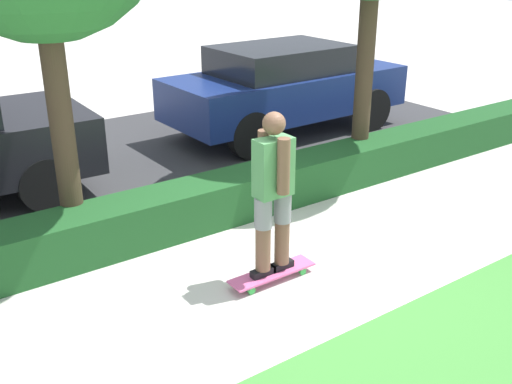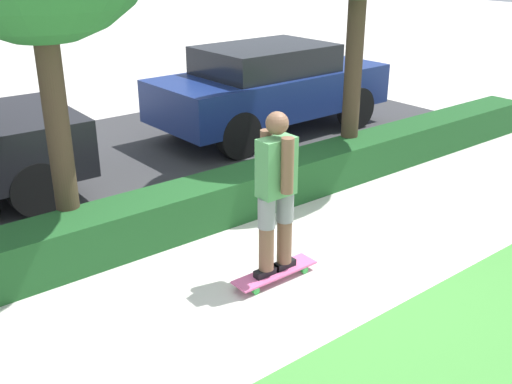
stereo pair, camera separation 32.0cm
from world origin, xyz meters
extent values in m
plane|color=beige|center=(0.00, 0.00, 0.00)|extent=(60.00, 60.00, 0.00)
cube|color=#38383A|center=(0.00, 4.20, 0.00)|extent=(12.96, 5.00, 0.01)
cube|color=#1E5123|center=(0.00, 1.60, 0.27)|extent=(12.96, 0.60, 0.54)
cube|color=#DB5B93|center=(-0.28, 0.08, 0.09)|extent=(0.94, 0.24, 0.02)
cylinder|color=green|center=(0.04, -0.01, 0.04)|extent=(0.08, 0.04, 0.08)
cylinder|color=green|center=(0.04, 0.17, 0.04)|extent=(0.08, 0.04, 0.08)
cylinder|color=green|center=(-0.59, -0.01, 0.04)|extent=(0.08, 0.04, 0.08)
cylinder|color=green|center=(-0.59, 0.17, 0.04)|extent=(0.08, 0.04, 0.08)
cube|color=black|center=(-0.39, 0.08, 0.13)|extent=(0.26, 0.09, 0.07)
cylinder|color=brown|center=(-0.39, 0.08, 0.55)|extent=(0.15, 0.15, 0.76)
cylinder|color=gray|center=(-0.39, 0.08, 0.78)|extent=(0.17, 0.17, 0.31)
cube|color=black|center=(-0.16, 0.08, 0.13)|extent=(0.26, 0.09, 0.07)
cylinder|color=brown|center=(-0.16, 0.08, 0.55)|extent=(0.15, 0.15, 0.76)
cylinder|color=gray|center=(-0.16, 0.08, 0.78)|extent=(0.17, 0.17, 0.31)
cube|color=#519356|center=(-0.28, 0.08, 1.21)|extent=(0.36, 0.20, 0.56)
cylinder|color=brown|center=(-0.28, -0.07, 1.27)|extent=(0.12, 0.12, 0.53)
cylinder|color=brown|center=(-0.28, 0.24, 1.27)|extent=(0.12, 0.12, 0.53)
sphere|color=brown|center=(-0.28, 0.08, 1.63)|extent=(0.22, 0.22, 0.22)
cylinder|color=#423323|center=(-1.63, 1.91, 1.39)|extent=(0.25, 0.25, 2.79)
cylinder|color=#423323|center=(2.58, 1.80, 1.49)|extent=(0.25, 0.25, 2.98)
cylinder|color=black|center=(-1.56, 3.14, 0.35)|extent=(0.69, 0.23, 0.69)
cube|color=navy|center=(2.98, 4.06, 0.73)|extent=(4.30, 1.84, 0.70)
cube|color=black|center=(2.85, 4.06, 1.31)|extent=(2.25, 1.59, 0.46)
cylinder|color=black|center=(4.30, 3.26, 0.38)|extent=(0.76, 0.21, 0.76)
cylinder|color=black|center=(4.30, 4.87, 0.38)|extent=(0.76, 0.21, 0.76)
cylinder|color=black|center=(1.66, 3.26, 0.38)|extent=(0.76, 0.21, 0.76)
cylinder|color=black|center=(1.66, 4.87, 0.38)|extent=(0.76, 0.21, 0.76)
camera|label=1|loc=(-3.42, -4.09, 3.14)|focal=42.00mm
camera|label=2|loc=(-3.68, -3.89, 3.14)|focal=42.00mm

